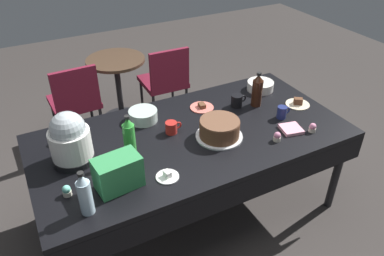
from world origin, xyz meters
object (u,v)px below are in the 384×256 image
at_px(dessert_plate_cream, 298,103).
at_px(maroon_chair_right, 165,79).
at_px(ceramic_snack_bowl, 260,86).
at_px(cupcake_vanilla, 277,137).
at_px(dessert_plate_coral, 202,107).
at_px(dessert_plate_white, 167,176).
at_px(coffee_mug_navy, 282,112).
at_px(slow_cooker, 70,139).
at_px(soda_bottle_lime_soda, 129,138).
at_px(frosted_layer_cake, 219,129).
at_px(coffee_mug_red, 172,127).
at_px(cupcake_lemon, 67,191).
at_px(soda_bottle_cola, 257,90).
at_px(soda_carton, 118,173).
at_px(round_cafe_table, 118,78).
at_px(cupcake_berry, 56,139).
at_px(soda_bottle_water, 85,194).
at_px(cupcake_cocoa, 313,128).
at_px(maroon_chair_left, 75,99).
at_px(potluck_table, 192,141).
at_px(glass_salad_bowl, 143,115).
at_px(coffee_mug_black, 237,101).

xyz_separation_m(dessert_plate_cream, maroon_chair_right, (-0.53, 1.40, -0.27)).
bearing_deg(ceramic_snack_bowl, cupcake_vanilla, -117.39).
height_order(ceramic_snack_bowl, dessert_plate_coral, ceramic_snack_bowl).
distance_m(dessert_plate_white, coffee_mug_navy, 1.06).
xyz_separation_m(slow_cooker, soda_bottle_lime_soda, (0.34, -0.13, -0.02)).
xyz_separation_m(frosted_layer_cake, coffee_mug_red, (-0.27, 0.20, -0.02)).
distance_m(cupcake_lemon, soda_bottle_cola, 1.58).
height_order(soda_carton, round_cafe_table, soda_carton).
height_order(cupcake_berry, soda_bottle_cola, soda_bottle_cola).
xyz_separation_m(cupcake_lemon, maroon_chair_right, (1.31, 1.58, -0.29)).
distance_m(dessert_plate_white, maroon_chair_right, 1.88).
bearing_deg(slow_cooker, frosted_layer_cake, -11.97).
bearing_deg(soda_bottle_water, dessert_plate_white, 6.68).
distance_m(soda_bottle_lime_soda, coffee_mug_navy, 1.17).
relative_size(slow_cooker, dessert_plate_cream, 1.86).
xyz_separation_m(soda_bottle_water, round_cafe_table, (0.79, 1.99, -0.38)).
bearing_deg(coffee_mug_red, cupcake_cocoa, -26.86).
distance_m(coffee_mug_navy, maroon_chair_left, 1.96).
relative_size(soda_bottle_lime_soda, soda_carton, 1.18).
bearing_deg(maroon_chair_right, maroon_chair_left, 180.00).
bearing_deg(soda_bottle_water, soda_bottle_cola, 19.52).
xyz_separation_m(cupcake_cocoa, soda_bottle_cola, (-0.13, 0.49, 0.10)).
height_order(potluck_table, cupcake_lemon, cupcake_lemon).
xyz_separation_m(glass_salad_bowl, cupcake_berry, (-0.63, 0.00, -0.01)).
height_order(glass_salad_bowl, soda_bottle_lime_soda, soda_bottle_lime_soda).
distance_m(cupcake_berry, maroon_chair_right, 1.66).
relative_size(soda_bottle_water, maroon_chair_right, 0.32).
distance_m(soda_bottle_cola, coffee_mug_navy, 0.27).
bearing_deg(maroon_chair_right, ceramic_snack_bowl, -68.16).
bearing_deg(maroon_chair_left, dessert_plate_coral, -54.29).
height_order(dessert_plate_coral, cupcake_berry, cupcake_berry).
bearing_deg(potluck_table, glass_salad_bowl, 126.10).
bearing_deg(maroon_chair_right, soda_carton, -121.75).
xyz_separation_m(coffee_mug_red, coffee_mug_black, (0.61, 0.10, 0.01)).
relative_size(cupcake_cocoa, cupcake_vanilla, 1.00).
xyz_separation_m(slow_cooker, maroon_chair_right, (1.20, 1.29, -0.42)).
bearing_deg(cupcake_vanilla, maroon_chair_left, 120.93).
relative_size(cupcake_cocoa, maroon_chair_right, 0.08).
bearing_deg(dessert_plate_white, coffee_mug_black, 31.93).
xyz_separation_m(cupcake_vanilla, coffee_mug_black, (0.02, 0.52, 0.02)).
distance_m(dessert_plate_cream, coffee_mug_red, 1.06).
bearing_deg(dessert_plate_white, soda_carton, 167.71).
bearing_deg(ceramic_snack_bowl, coffee_mug_black, -157.10).
bearing_deg(cupcake_lemon, soda_bottle_water, -68.44).
xyz_separation_m(potluck_table, soda_carton, (-0.62, -0.28, 0.16)).
distance_m(potluck_table, coffee_mug_red, 0.18).
distance_m(frosted_layer_cake, glass_salad_bowl, 0.59).
height_order(dessert_plate_white, maroon_chair_right, maroon_chair_right).
bearing_deg(soda_bottle_lime_soda, cupcake_vanilla, -17.41).
distance_m(coffee_mug_red, coffee_mug_navy, 0.84).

